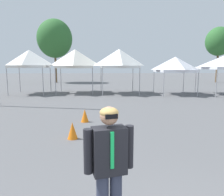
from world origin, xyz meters
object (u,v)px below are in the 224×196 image
Objects in this scene: canopy_tent_behind_right at (75,59)px; tree_behind_tents_center at (55,39)px; person_foreground at (109,164)px; canopy_tent_center at (175,64)px; canopy_tent_behind_left at (29,59)px; tree_behind_tents_right at (219,42)px; canopy_tent_far_left at (119,59)px; traffic_cone_near_barrier at (72,130)px; traffic_cone_lot_center at (85,116)px.

canopy_tent_behind_right is 0.43× the size of tree_behind_tents_center.
person_foreground is 29.46m from tree_behind_tents_center.
canopy_tent_center is at bearing 68.33° from person_foreground.
tree_behind_tents_right is (22.25, 11.83, 2.80)m from canopy_tent_behind_left.
canopy_tent_far_left is 12.04m from traffic_cone_near_barrier.
tree_behind_tents_right is at bearing 31.82° from canopy_tent_behind_right.
canopy_tent_center is at bearing 57.30° from traffic_cone_near_barrier.
canopy_tent_center is 12.88m from traffic_cone_near_barrier.
canopy_tent_behind_left is at bearing -152.00° from tree_behind_tents_right.
person_foreground reaches higher than traffic_cone_near_barrier.
traffic_cone_lot_center is 0.99× the size of traffic_cone_near_barrier.
tree_behind_tents_right reaches higher than traffic_cone_lot_center.
person_foreground is (-1.41, -15.55, -1.86)m from canopy_tent_far_left.
tree_behind_tents_right is (18.57, 11.52, 2.78)m from canopy_tent_behind_right.
tree_behind_tents_center is 16.03× the size of traffic_cone_near_barrier.
canopy_tent_center is 0.35× the size of tree_behind_tents_center.
canopy_tent_behind_right reaches higher than canopy_tent_behind_left.
traffic_cone_near_barrier reaches higher than traffic_cone_lot_center.
traffic_cone_lot_center is (-2.18, -9.40, -2.63)m from canopy_tent_far_left.
canopy_tent_far_left reaches higher than canopy_tent_center.
traffic_cone_near_barrier is at bearing -126.31° from tree_behind_tents_right.
canopy_tent_behind_right is 1.22× the size of canopy_tent_center.
traffic_cone_lot_center is (5.17, -9.63, -2.60)m from canopy_tent_behind_left.
canopy_tent_center reaches higher than traffic_cone_near_barrier.
traffic_cone_near_barrier is (1.26, -12.04, -2.62)m from canopy_tent_behind_right.
canopy_tent_far_left is at bearing 76.94° from traffic_cone_lot_center.
traffic_cone_lot_center is (1.49, -9.94, -2.62)m from canopy_tent_behind_right.
canopy_tent_far_left reaches higher than canopy_tent_behind_left.
canopy_tent_behind_left is 16.96m from person_foreground.
tree_behind_tents_center is at bearing 91.99° from canopy_tent_behind_left.
tree_behind_tents_center is at bearing 104.20° from traffic_cone_lot_center.
traffic_cone_lot_center is at bearing -75.80° from tree_behind_tents_center.
canopy_tent_behind_left is 6.77× the size of traffic_cone_lot_center.
traffic_cone_near_barrier is at bearing -77.51° from tree_behind_tents_center.
traffic_cone_near_barrier is (-17.31, -23.56, -5.40)m from tree_behind_tents_right.
canopy_tent_far_left is at bearing -141.00° from tree_behind_tents_right.
person_foreground is 0.21× the size of tree_behind_tents_center.
canopy_tent_behind_right is at bearing 98.52° from traffic_cone_lot_center.
tree_behind_tents_center reaches higher than canopy_tent_far_left.
tree_behind_tents_right is (10.45, 12.87, 3.26)m from canopy_tent_center.
traffic_cone_near_barrier is (-2.41, -11.49, -2.63)m from canopy_tent_far_left.
person_foreground is (5.94, -15.78, -1.83)m from canopy_tent_behind_left.
canopy_tent_center is at bearing -129.08° from tree_behind_tents_right.
person_foreground is (2.26, -16.09, -1.86)m from canopy_tent_behind_right.
tree_behind_tents_right is (22.69, -0.71, -0.34)m from tree_behind_tents_center.
tree_behind_tents_right reaches higher than canopy_tent_behind_right.
tree_behind_tents_right is (16.31, 27.62, 4.63)m from person_foreground.
person_foreground is at bearing -77.31° from tree_behind_tents_center.
traffic_cone_lot_center is at bearing 97.13° from person_foreground.
canopy_tent_center is 16.90m from tree_behind_tents_right.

